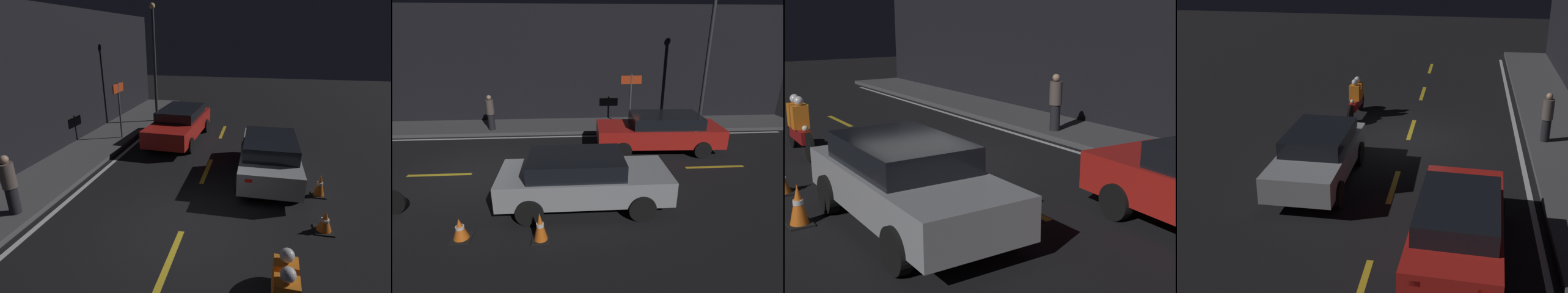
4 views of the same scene
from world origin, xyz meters
The scene contains 13 objects.
ground_plane centered at (0.00, 0.00, 0.00)m, with size 56.00×56.00×0.00m, color black.
raised_curb centered at (0.00, 4.81, 0.07)m, with size 28.00×2.19×0.14m.
lane_dash_c centered at (-1.00, 0.00, 0.00)m, with size 2.00×0.14×0.01m.
lane_dash_d centered at (3.50, 0.00, 0.00)m, with size 2.00×0.14×0.01m.
lane_dash_e centered at (8.00, 0.00, 0.00)m, with size 2.00×0.14×0.01m.
lane_solid_kerb centered at (0.00, 3.46, 0.00)m, with size 25.20×0.14×0.01m.
hatchback_silver centered at (3.45, -2.02, 0.76)m, with size 4.30×1.88×1.40m.
taxi_red centered at (6.55, 1.71, 0.75)m, with size 4.65×2.04×1.39m.
traffic_cone_near centered at (0.71, -3.29, 0.25)m, with size 0.44×0.44×0.51m.
traffic_cone_mid centered at (2.46, -3.44, 0.33)m, with size 0.39×0.39×0.68m.
pedestrian centered at (-0.27, 4.24, 0.92)m, with size 0.34×0.34×1.55m.
shop_sign centered at (5.89, 4.17, 1.83)m, with size 0.90×0.08×2.40m.
street_lamp centered at (8.88, 3.56, 3.24)m, with size 0.28×0.28×5.76m.
Camera 1 is at (-5.85, -1.56, 4.36)m, focal length 28.00 mm.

